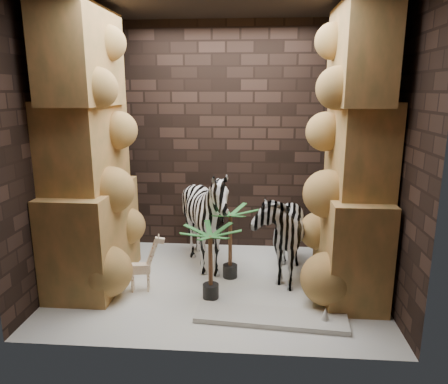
# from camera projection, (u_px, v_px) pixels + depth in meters

# --- Properties ---
(floor) EXTENTS (3.50, 3.50, 0.00)m
(floor) POSITION_uv_depth(u_px,v_px,m) (217.00, 284.00, 4.73)
(floor) COLOR silver
(floor) RESTS_ON ground
(wall_back) EXTENTS (3.50, 0.00, 3.50)m
(wall_back) POSITION_uv_depth(u_px,v_px,m) (226.00, 139.00, 5.58)
(wall_back) COLOR #2F1F19
(wall_back) RESTS_ON ground
(wall_front) EXTENTS (3.50, 0.00, 3.50)m
(wall_front) POSITION_uv_depth(u_px,v_px,m) (201.00, 176.00, 3.16)
(wall_front) COLOR #2F1F19
(wall_front) RESTS_ON ground
(wall_left) EXTENTS (0.00, 3.00, 3.00)m
(wall_left) POSITION_uv_depth(u_px,v_px,m) (55.00, 150.00, 4.50)
(wall_left) COLOR #2F1F19
(wall_left) RESTS_ON ground
(wall_right) EXTENTS (0.00, 3.00, 3.00)m
(wall_right) POSITION_uv_depth(u_px,v_px,m) (389.00, 154.00, 4.24)
(wall_right) COLOR #2F1F19
(wall_right) RESTS_ON ground
(rock_pillar_left) EXTENTS (0.68, 1.30, 3.00)m
(rock_pillar_left) POSITION_uv_depth(u_px,v_px,m) (87.00, 151.00, 4.48)
(rock_pillar_left) COLOR #D8904C
(rock_pillar_left) RESTS_ON floor
(rock_pillar_right) EXTENTS (0.58, 1.25, 3.00)m
(rock_pillar_right) POSITION_uv_depth(u_px,v_px,m) (356.00, 154.00, 4.26)
(rock_pillar_right) COLOR #D8904C
(rock_pillar_right) RESTS_ON floor
(zebra_right) EXTENTS (0.67, 1.11, 1.26)m
(zebra_right) POSITION_uv_depth(u_px,v_px,m) (280.00, 224.00, 4.85)
(zebra_right) COLOR white
(zebra_right) RESTS_ON floor
(zebra_left) EXTENTS (1.41, 1.57, 1.17)m
(zebra_left) POSITION_uv_depth(u_px,v_px,m) (206.00, 224.00, 4.98)
(zebra_left) COLOR white
(zebra_left) RESTS_ON floor
(giraffe_toy) EXTENTS (0.35, 0.16, 0.66)m
(giraffe_toy) POSITION_uv_depth(u_px,v_px,m) (140.00, 262.00, 4.51)
(giraffe_toy) COLOR #FFE2BC
(giraffe_toy) RESTS_ON floor
(palm_front) EXTENTS (0.36, 0.36, 0.85)m
(palm_front) POSITION_uv_depth(u_px,v_px,m) (230.00, 243.00, 4.82)
(palm_front) COLOR #286124
(palm_front) RESTS_ON floor
(palm_back) EXTENTS (0.36, 0.36, 0.78)m
(palm_back) POSITION_uv_depth(u_px,v_px,m) (211.00, 263.00, 4.34)
(palm_back) COLOR #286124
(palm_back) RESTS_ON floor
(surfboard) EXTENTS (1.47, 0.47, 0.05)m
(surfboard) POSITION_uv_depth(u_px,v_px,m) (271.00, 317.00, 4.00)
(surfboard) COLOR silver
(surfboard) RESTS_ON floor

